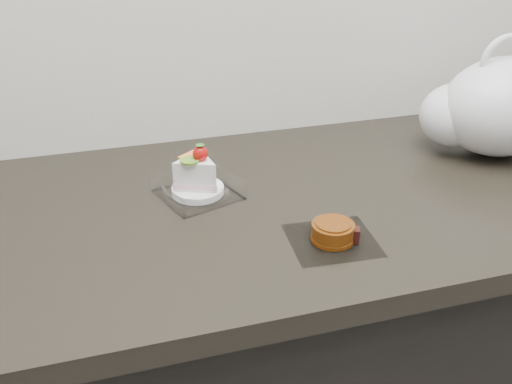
{
  "coord_description": "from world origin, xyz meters",
  "views": [
    {
      "loc": [
        -0.35,
        0.82,
        1.39
      ],
      "look_at": [
        -0.11,
        1.65,
        0.94
      ],
      "focal_mm": 40.0,
      "sensor_mm": 36.0,
      "label": 1
    }
  ],
  "objects": [
    {
      "name": "counter",
      "position": [
        0.0,
        1.69,
        0.45
      ],
      "size": [
        2.04,
        0.64,
        0.9
      ],
      "color": "black",
      "rests_on": "ground"
    },
    {
      "name": "cake_tray",
      "position": [
        -0.19,
        1.74,
        0.93
      ],
      "size": [
        0.16,
        0.16,
        0.1
      ],
      "rotation": [
        0.0,
        0.0,
        0.32
      ],
      "color": "white",
      "rests_on": "counter"
    },
    {
      "name": "mooncake_wrap",
      "position": [
        -0.01,
        1.53,
        0.91
      ],
      "size": [
        0.14,
        0.14,
        0.03
      ],
      "rotation": [
        0.0,
        0.0,
        0.11
      ],
      "color": "white",
      "rests_on": "counter"
    },
    {
      "name": "plastic_bag",
      "position": [
        0.44,
        1.76,
        1.0
      ],
      "size": [
        0.33,
        0.27,
        0.25
      ],
      "rotation": [
        0.0,
        0.0,
        -0.22
      ],
      "color": "silver",
      "rests_on": "counter"
    }
  ]
}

